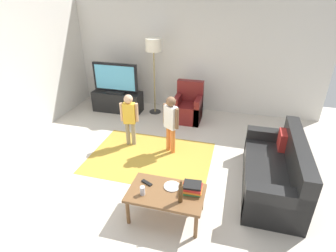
% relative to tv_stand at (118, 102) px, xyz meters
% --- Properties ---
extents(ground, '(7.80, 7.80, 0.00)m').
position_rel_tv_stand_xyz_m(ground, '(1.75, -2.30, -0.24)').
color(ground, beige).
extents(wall_back, '(6.00, 0.12, 2.70)m').
position_rel_tv_stand_xyz_m(wall_back, '(1.75, 0.70, 1.11)').
color(wall_back, silver).
rests_on(wall_back, ground).
extents(area_rug, '(2.20, 1.60, 0.01)m').
position_rel_tv_stand_xyz_m(area_rug, '(1.44, -1.79, -0.24)').
color(area_rug, '#B28C33').
rests_on(area_rug, ground).
extents(tv_stand, '(1.20, 0.44, 0.50)m').
position_rel_tv_stand_xyz_m(tv_stand, '(0.00, 0.00, 0.00)').
color(tv_stand, black).
rests_on(tv_stand, ground).
extents(tv, '(1.10, 0.28, 0.71)m').
position_rel_tv_stand_xyz_m(tv, '(-0.00, -0.02, 0.60)').
color(tv, black).
rests_on(tv, tv_stand).
extents(couch, '(0.80, 1.80, 0.86)m').
position_rel_tv_stand_xyz_m(couch, '(3.58, -2.09, 0.05)').
color(couch, black).
rests_on(couch, ground).
extents(armchair, '(0.60, 0.60, 0.90)m').
position_rel_tv_stand_xyz_m(armchair, '(1.79, -0.04, 0.05)').
color(armchair, maroon).
rests_on(armchair, ground).
extents(floor_lamp, '(0.36, 0.36, 1.78)m').
position_rel_tv_stand_xyz_m(floor_lamp, '(0.92, 0.15, 1.30)').
color(floor_lamp, '#262626').
rests_on(floor_lamp, ground).
extents(child_near_tv, '(0.34, 0.17, 1.04)m').
position_rel_tv_stand_xyz_m(child_near_tv, '(0.92, -1.43, 0.38)').
color(child_near_tv, gray).
rests_on(child_near_tv, ground).
extents(child_center, '(0.33, 0.23, 1.11)m').
position_rel_tv_stand_xyz_m(child_center, '(1.74, -1.48, 0.42)').
color(child_center, orange).
rests_on(child_center, ground).
extents(coffee_table, '(1.00, 0.60, 0.42)m').
position_rel_tv_stand_xyz_m(coffee_table, '(2.10, -3.08, 0.13)').
color(coffee_table, brown).
rests_on(coffee_table, ground).
extents(book_stack, '(0.28, 0.22, 0.13)m').
position_rel_tv_stand_xyz_m(book_stack, '(2.43, -2.99, 0.24)').
color(book_stack, '#388C4C').
rests_on(book_stack, coffee_table).
extents(bottle, '(0.06, 0.06, 0.32)m').
position_rel_tv_stand_xyz_m(bottle, '(2.32, -3.20, 0.31)').
color(bottle, '#4C3319').
rests_on(bottle, coffee_table).
extents(tv_remote, '(0.17, 0.12, 0.02)m').
position_rel_tv_stand_xyz_m(tv_remote, '(1.80, -2.98, 0.19)').
color(tv_remote, black).
rests_on(tv_remote, coffee_table).
extents(soda_can, '(0.07, 0.07, 0.12)m').
position_rel_tv_stand_xyz_m(soda_can, '(1.82, -3.20, 0.24)').
color(soda_can, silver).
rests_on(soda_can, coffee_table).
extents(plate, '(0.22, 0.22, 0.02)m').
position_rel_tv_stand_xyz_m(plate, '(2.15, -2.96, 0.18)').
color(plate, white).
rests_on(plate, coffee_table).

